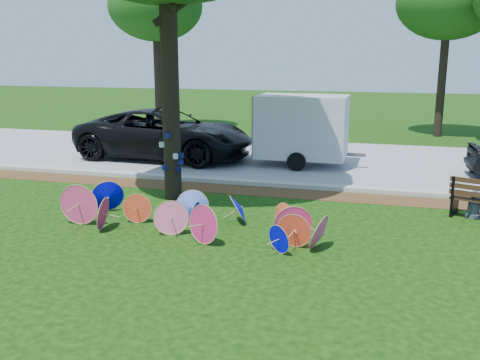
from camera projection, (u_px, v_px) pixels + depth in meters
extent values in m
plane|color=black|center=(188.00, 246.00, 10.37)|extent=(90.00, 90.00, 0.00)
cube|color=#472D16|center=(246.00, 190.00, 14.59)|extent=(90.00, 1.00, 0.01)
cube|color=#B7B5AD|center=(252.00, 183.00, 15.24)|extent=(90.00, 0.30, 0.12)
cube|color=gray|center=(280.00, 158.00, 19.15)|extent=(90.00, 8.00, 0.01)
cylinder|color=black|center=(170.00, 84.00, 13.17)|extent=(0.44, 0.44, 5.84)
cone|color=red|center=(282.00, 218.00, 11.09)|extent=(0.56, 0.51, 0.64)
cone|color=#BF215E|center=(101.00, 213.00, 11.28)|extent=(0.35, 0.74, 0.72)
cone|color=red|center=(138.00, 208.00, 11.80)|extent=(0.68, 0.27, 0.67)
cone|color=#0203E0|center=(280.00, 239.00, 9.95)|extent=(0.53, 0.46, 0.57)
cone|color=#0203E0|center=(194.00, 213.00, 11.66)|extent=(0.17, 0.52, 0.52)
cone|color=#BF215E|center=(205.00, 224.00, 10.48)|extent=(0.80, 0.53, 0.80)
cone|color=#5D7FE9|center=(193.00, 207.00, 11.74)|extent=(0.74, 0.45, 0.74)
cone|color=#DC3D72|center=(321.00, 232.00, 10.10)|extent=(0.50, 0.79, 0.72)
cone|color=#DC3D72|center=(293.00, 223.00, 10.51)|extent=(0.80, 0.44, 0.78)
cone|color=#0203E0|center=(240.00, 207.00, 11.74)|extent=(0.69, 0.84, 0.67)
cone|color=#DC3D72|center=(80.00, 204.00, 11.63)|extent=(0.92, 0.20, 0.92)
cone|color=#E45F88|center=(171.00, 217.00, 11.01)|extent=(0.76, 0.43, 0.73)
cone|color=#0203E0|center=(108.00, 196.00, 12.54)|extent=(0.79, 0.67, 0.78)
cone|color=red|center=(295.00, 230.00, 10.27)|extent=(0.69, 0.22, 0.68)
imported|color=black|center=(165.00, 134.00, 18.89)|extent=(6.42, 3.24, 1.74)
cube|color=silver|center=(302.00, 126.00, 17.61)|extent=(2.92, 1.88, 2.62)
imported|color=#3C4052|center=(477.00, 192.00, 11.98)|extent=(0.46, 0.31, 1.24)
cylinder|color=black|center=(158.00, 78.00, 25.65)|extent=(0.36, 0.36, 5.00)
ellipsoid|color=#123C0D|center=(155.00, 6.00, 24.89)|extent=(4.40, 4.40, 3.20)
cylinder|color=black|center=(442.00, 80.00, 23.63)|extent=(0.36, 0.36, 5.00)
ellipsoid|color=#123C0D|center=(449.00, 2.00, 22.87)|extent=(4.40, 4.40, 3.20)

